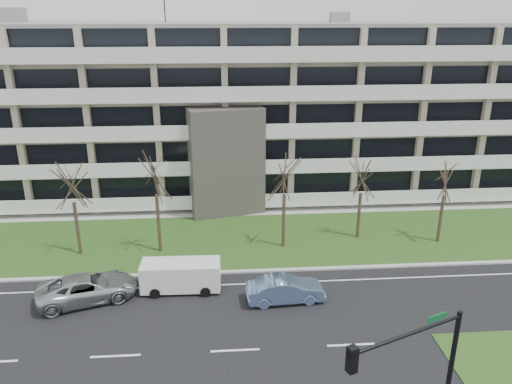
{
  "coord_description": "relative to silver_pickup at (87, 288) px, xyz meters",
  "views": [
    {
      "loc": [
        -0.5,
        -21.09,
        16.33
      ],
      "look_at": [
        1.82,
        10.0,
        4.9
      ],
      "focal_mm": 35.0,
      "sensor_mm": 36.0,
      "label": 1
    }
  ],
  "objects": [
    {
      "name": "tree_3",
      "position": [
        3.63,
        6.1,
        5.23
      ],
      "size": [
        3.88,
        3.88,
        7.76
      ],
      "color": "#382B21",
      "rests_on": "ground"
    },
    {
      "name": "sidewalk",
      "position": [
        8.58,
        13.11,
        -0.76
      ],
      "size": [
        90.0,
        2.0,
        0.08
      ],
      "primitive_type": "cube",
      "color": "#B2B2AD",
      "rests_on": "ground"
    },
    {
      "name": "curb",
      "position": [
        8.58,
        2.61,
        -0.74
      ],
      "size": [
        90.0,
        0.35,
        0.12
      ],
      "primitive_type": "cube",
      "color": "#B2B2AD",
      "rests_on": "ground"
    },
    {
      "name": "white_van",
      "position": [
        5.55,
        0.75,
        0.32
      ],
      "size": [
        4.87,
        2.08,
        1.87
      ],
      "rotation": [
        0.0,
        0.0,
        -0.02
      ],
      "color": "white",
      "rests_on": "ground"
    },
    {
      "name": "tree_5",
      "position": [
        18.35,
        7.34,
        4.19
      ],
      "size": [
        3.21,
        3.21,
        6.42
      ],
      "color": "#382B21",
      "rests_on": "ground"
    },
    {
      "name": "grass_verge",
      "position": [
        8.58,
        7.61,
        -0.77
      ],
      "size": [
        90.0,
        10.0,
        0.06
      ],
      "primitive_type": "cube",
      "color": "#2B4918",
      "rests_on": "ground"
    },
    {
      "name": "ground",
      "position": [
        8.58,
        -5.39,
        -0.8
      ],
      "size": [
        160.0,
        160.0,
        0.0
      ],
      "primitive_type": "plane",
      "color": "black",
      "rests_on": "ground"
    },
    {
      "name": "tree_2",
      "position": [
        -1.98,
        6.09,
        4.66
      ],
      "size": [
        3.51,
        3.51,
        7.02
      ],
      "color": "#382B21",
      "rests_on": "ground"
    },
    {
      "name": "silver_pickup",
      "position": [
        0.0,
        0.0,
        0.0
      ],
      "size": [
        6.28,
        4.27,
        1.6
      ],
      "primitive_type": "imported",
      "rotation": [
        0.0,
        0.0,
        1.88
      ],
      "color": "#B0B2B8",
      "rests_on": "ground"
    },
    {
      "name": "apartment_building",
      "position": [
        8.58,
        19.93,
        6.82
      ],
      "size": [
        60.5,
        15.1,
        18.75
      ],
      "color": "#BBAE91",
      "rests_on": "ground"
    },
    {
      "name": "blue_sedan",
      "position": [
        11.72,
        -0.98,
        -0.04
      ],
      "size": [
        4.72,
        1.94,
        1.52
      ],
      "primitive_type": "imported",
      "rotation": [
        0.0,
        0.0,
        1.64
      ],
      "color": "#6E8CBF",
      "rests_on": "ground"
    },
    {
      "name": "tree_6",
      "position": [
        24.13,
        6.15,
        4.29
      ],
      "size": [
        3.28,
        3.28,
        6.55
      ],
      "color": "#382B21",
      "rests_on": "ground"
    },
    {
      "name": "tree_4",
      "position": [
        12.51,
        6.2,
        4.88
      ],
      "size": [
        3.65,
        3.65,
        7.3
      ],
      "color": "#382B21",
      "rests_on": "ground"
    },
    {
      "name": "traffic_signal",
      "position": [
        15.18,
        -12.0,
        3.14
      ],
      "size": [
        4.89,
        2.25,
        6.08
      ],
      "rotation": [
        0.0,
        0.0,
        0.39
      ],
      "color": "black",
      "rests_on": "ground"
    },
    {
      "name": "lane_edge_line",
      "position": [
        8.58,
        1.11,
        -0.79
      ],
      "size": [
        90.0,
        0.12,
        0.01
      ],
      "primitive_type": "cube",
      "color": "white",
      "rests_on": "ground"
    }
  ]
}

